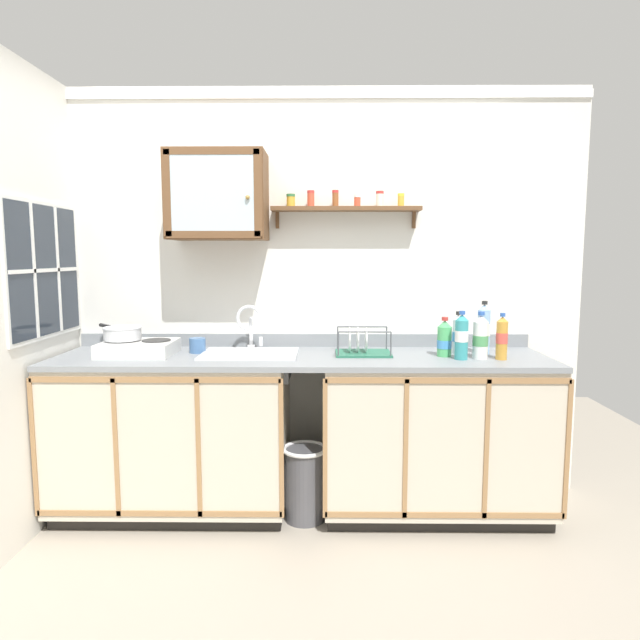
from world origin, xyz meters
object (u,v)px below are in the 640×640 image
sink (250,360)px  wall_cabinet (218,196)px  hot_plate_stove (139,348)px  bottle_juice_amber_4 (502,338)px  bottle_water_clear_1 (458,335)px  saucepan (122,333)px  mug (198,345)px  bottle_opaque_white_3 (481,337)px  bottle_water_blue_2 (484,329)px  bottle_soda_green_0 (444,339)px  bottle_detergent_teal_5 (461,337)px  dish_rack (361,348)px  trash_bin (305,482)px

sink → wall_cabinet: (-0.19, 0.12, 0.94)m
hot_plate_stove → bottle_juice_amber_4: bearing=-3.2°
bottle_water_clear_1 → bottle_juice_amber_4: bearing=-41.7°
saucepan → mug: bearing=6.6°
mug → wall_cabinet: bearing=31.0°
saucepan → bottle_opaque_white_3: 2.04m
saucepan → bottle_water_blue_2: 2.09m
bottle_soda_green_0 → mug: size_ratio=1.72×
bottle_detergent_teal_5 → dish_rack: (-0.54, 0.15, -0.09)m
hot_plate_stove → trash_bin: hot_plate_stove is taller
saucepan → bottle_juice_amber_4: (2.14, -0.14, -0.01)m
sink → bottle_water_clear_1: size_ratio=2.22×
sink → wall_cabinet: wall_cabinet is taller
saucepan → trash_bin: (1.06, -0.15, -0.83)m
bottle_opaque_white_3 → trash_bin: size_ratio=0.62×
hot_plate_stove → dish_rack: bearing=1.4°
sink → bottle_water_clear_1: sink is taller
hot_plate_stove → bottle_water_blue_2: bottle_water_blue_2 is taller
mug → trash_bin: bearing=-17.2°
dish_rack → hot_plate_stove: bearing=-178.6°
bottle_detergent_teal_5 → trash_bin: 1.20m
bottle_opaque_white_3 → trash_bin: 1.27m
dish_rack → bottle_soda_green_0: bearing=-6.6°
bottle_soda_green_0 → bottle_opaque_white_3: size_ratio=0.86×
mug → bottle_soda_green_0: bearing=-4.0°
bottle_detergent_teal_5 → hot_plate_stove: bearing=176.4°
wall_cabinet → mug: bearing=-149.0°
sink → bottle_water_blue_2: bearing=1.4°
bottle_opaque_white_3 → mug: 1.62m
bottle_soda_green_0 → bottle_water_clear_1: size_ratio=0.91×
hot_plate_stove → wall_cabinet: 0.99m
bottle_water_clear_1 → bottle_detergent_teal_5: size_ratio=0.92×
trash_bin → bottle_water_clear_1: bearing=11.6°
bottle_juice_amber_4 → dish_rack: bottle_juice_amber_4 is taller
bottle_water_clear_1 → bottle_opaque_white_3: (0.09, -0.15, 0.01)m
bottle_soda_green_0 → dish_rack: bottle_soda_green_0 is taller
bottle_water_clear_1 → dish_rack: bottle_water_clear_1 is taller
saucepan → dish_rack: bearing=0.2°
bottle_opaque_white_3 → bottle_detergent_teal_5: size_ratio=0.98×
bottle_detergent_teal_5 → mug: size_ratio=2.06×
bottle_juice_amber_4 → mug: (-1.72, 0.19, -0.08)m
mug → trash_bin: size_ratio=0.31×
bottle_water_blue_2 → bottle_juice_amber_4: size_ratio=1.20×
bottle_juice_amber_4 → bottle_opaque_white_3: bearing=165.9°
sink → saucepan: (-0.74, -0.00, 0.16)m
dish_rack → wall_cabinet: 1.21m
wall_cabinet → trash_bin: size_ratio=1.33×
sink → bottle_soda_green_0: size_ratio=2.44×
trash_bin → hot_plate_stove: bearing=172.9°
bottle_soda_green_0 → bottle_water_clear_1: bearing=41.3°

